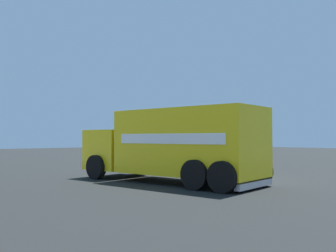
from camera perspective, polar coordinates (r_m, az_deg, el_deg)
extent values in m
plane|color=black|center=(14.83, 8.80, -8.44)|extent=(100.00, 100.00, 0.00)
cube|color=yellow|center=(13.87, 3.14, -2.45)|extent=(5.85, 3.12, 2.43)
cube|color=yellow|center=(16.50, -7.77, -3.60)|extent=(2.20, 2.63, 1.70)
cube|color=black|center=(17.14, -9.69, -2.39)|extent=(0.35, 2.01, 0.88)
cube|color=#B2B2B7|center=(12.54, 13.17, -8.75)|extent=(0.50, 2.31, 0.21)
cube|color=white|center=(12.92, -0.07, -1.96)|extent=(4.65, 0.64, 0.36)
cube|color=white|center=(14.86, 5.93, -1.94)|extent=(4.65, 0.64, 0.36)
cylinder|color=black|center=(15.70, -11.03, -6.23)|extent=(1.03, 0.41, 1.00)
cylinder|color=black|center=(17.36, -4.63, -5.84)|extent=(1.03, 0.41, 1.00)
cylinder|color=black|center=(12.23, 4.16, -7.52)|extent=(1.03, 0.41, 1.00)
cylinder|color=black|center=(14.30, 10.01, -6.67)|extent=(1.03, 0.41, 1.00)
cylinder|color=black|center=(11.65, 8.40, -7.79)|extent=(1.03, 0.41, 1.00)
cylinder|color=black|center=(13.81, 13.81, -6.82)|extent=(1.03, 0.41, 1.00)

